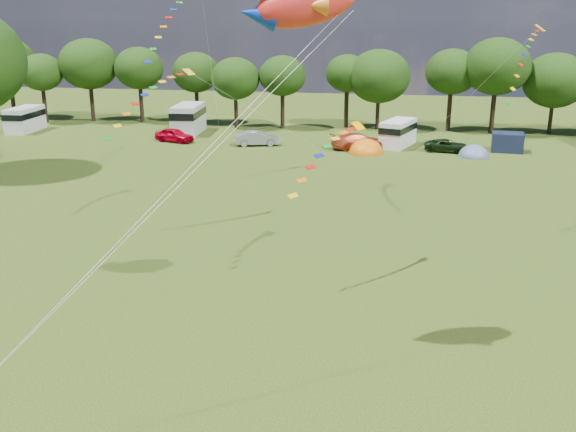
% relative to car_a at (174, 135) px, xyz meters
% --- Properties ---
extents(ground_plane, '(180.00, 180.00, 0.00)m').
position_rel_car_a_xyz_m(ground_plane, '(18.44, -43.77, -0.71)').
color(ground_plane, black).
rests_on(ground_plane, ground).
extents(tree_line, '(102.98, 10.98, 10.27)m').
position_rel_car_a_xyz_m(tree_line, '(23.74, 11.23, 5.64)').
color(tree_line, black).
rests_on(tree_line, ground).
extents(car_a, '(4.58, 2.88, 1.42)m').
position_rel_car_a_xyz_m(car_a, '(0.00, 0.00, 0.00)').
color(car_a, '#B00017').
rests_on(car_a, ground).
extents(car_b, '(4.41, 2.67, 1.46)m').
position_rel_car_a_xyz_m(car_b, '(8.81, -0.35, 0.02)').
color(car_b, gray).
rests_on(car_b, ground).
extents(car_c, '(5.58, 4.05, 1.54)m').
position_rel_car_a_xyz_m(car_c, '(18.90, -0.26, 0.06)').
color(car_c, '#AD3F20').
rests_on(car_c, ground).
extents(car_d, '(4.61, 2.66, 1.18)m').
position_rel_car_a_xyz_m(car_d, '(27.37, -0.16, -0.12)').
color(car_d, black).
rests_on(car_d, ground).
extents(campervan_a, '(2.67, 5.62, 2.69)m').
position_rel_car_a_xyz_m(campervan_a, '(-18.66, 3.07, 0.73)').
color(campervan_a, silver).
rests_on(campervan_a, ground).
extents(campervan_b, '(3.26, 6.55, 3.10)m').
position_rel_car_a_xyz_m(campervan_b, '(-0.31, 5.48, 0.95)').
color(campervan_b, silver).
rests_on(campervan_b, ground).
extents(campervan_c, '(3.74, 5.71, 2.58)m').
position_rel_car_a_xyz_m(campervan_c, '(22.65, 1.90, 0.68)').
color(campervan_c, silver).
rests_on(campervan_c, ground).
extents(tent_orange, '(3.32, 3.64, 2.60)m').
position_rel_car_a_xyz_m(tent_orange, '(19.78, -2.06, -0.69)').
color(tent_orange, orange).
rests_on(tent_orange, ground).
extents(tent_greyblue, '(2.87, 3.15, 2.14)m').
position_rel_car_a_xyz_m(tent_greyblue, '(29.69, -1.90, -0.69)').
color(tent_greyblue, slate).
rests_on(tent_greyblue, ground).
extents(awning_navy, '(3.08, 2.60, 1.79)m').
position_rel_car_a_xyz_m(awning_navy, '(33.01, 1.09, 0.18)').
color(awning_navy, '#151B34').
rests_on(awning_navy, ground).
extents(fish_kite, '(4.40, 2.65, 2.30)m').
position_rel_car_a_xyz_m(fish_kite, '(19.48, -39.72, 12.08)').
color(fish_kite, red).
rests_on(fish_kite, ground).
extents(streamer_kite_a, '(3.34, 5.54, 5.75)m').
position_rel_car_a_xyz_m(streamer_kite_a, '(5.82, -13.25, 12.11)').
color(streamer_kite_a, '#FFF300').
rests_on(streamer_kite_a, ground).
extents(streamer_kite_b, '(4.19, 4.74, 3.81)m').
position_rel_car_a_xyz_m(streamer_kite_b, '(8.57, -25.60, 7.34)').
color(streamer_kite_b, yellow).
rests_on(streamer_kite_b, ground).
extents(streamer_kite_c, '(3.15, 5.01, 2.81)m').
position_rel_car_a_xyz_m(streamer_kite_c, '(19.97, -32.26, 5.74)').
color(streamer_kite_c, '#FFB900').
rests_on(streamer_kite_c, ground).
extents(streamer_kite_d, '(2.64, 5.20, 4.32)m').
position_rel_car_a_xyz_m(streamer_kite_d, '(30.13, -21.72, 9.71)').
color(streamer_kite_d, gold).
rests_on(streamer_kite_d, ground).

